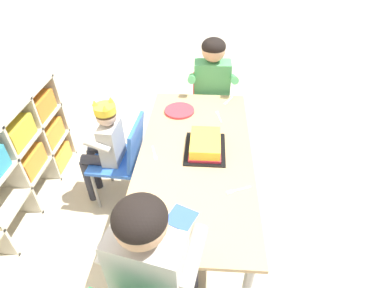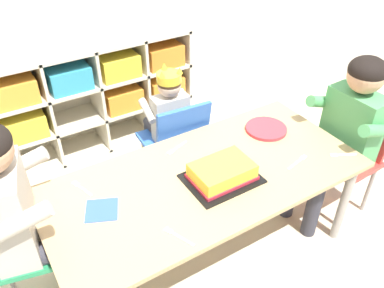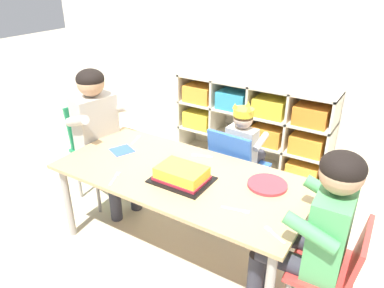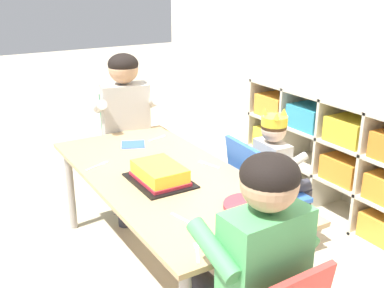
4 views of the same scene
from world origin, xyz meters
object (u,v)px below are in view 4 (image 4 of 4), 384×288
Objects in this scene: activity_table at (166,185)px; fork_scattered_mid_table at (99,165)px; fork_at_table_front_edge at (197,251)px; fork_near_cake_tray at (185,220)px; adult_helper_seated at (127,117)px; classroom_chair_blue at (259,189)px; fork_beside_plate_stack at (158,138)px; child_with_crown at (278,165)px; guest_at_table_side at (254,253)px; paper_plate_stack at (249,206)px; birthday_cake_on_tray at (160,174)px; fork_by_napkin at (208,164)px; classroom_chair_adult_side at (125,140)px.

fork_scattered_mid_table is at bearing -140.29° from activity_table.
fork_at_table_front_edge reaches higher than activity_table.
fork_scattered_mid_table is at bearing -5.40° from fork_near_cake_tray.
fork_scattered_mid_table is (0.48, -0.38, -0.09)m from adult_helper_seated.
classroom_chair_blue is 0.73m from fork_beside_plate_stack.
fork_near_cake_tray and fork_scattered_mid_table have the same top height.
adult_helper_seated reaches higher than child_with_crown.
classroom_chair_blue is at bearing 155.48° from fork_at_table_front_edge.
guest_at_table_side reaches higher than fork_near_cake_tray.
paper_plate_stack reaches higher than fork_at_table_front_edge.
activity_table is 0.12m from birthday_cake_on_tray.
fork_by_napkin is (-0.06, 0.32, -0.03)m from birthday_cake_on_tray.
activity_table is 0.48m from fork_near_cake_tray.
fork_by_napkin is (-0.68, 0.48, 0.00)m from fork_at_table_front_edge.
paper_plate_stack is 1.67× the size of fork_beside_plate_stack.
adult_helper_seated is at bearing 166.88° from birthday_cake_on_tray.
guest_at_table_side is (1.73, -0.26, 0.15)m from classroom_chair_adult_side.
birthday_cake_on_tray is 2.47× the size of fork_by_napkin.
birthday_cake_on_tray is at bearing -154.97° from paper_plate_stack.
fork_at_table_front_edge is 0.84m from fork_by_napkin.
paper_plate_stack is at bearing -30.81° from fork_by_napkin.
fork_scattered_mid_table is (0.23, -0.47, 0.00)m from fork_beside_plate_stack.
adult_helper_seated reaches higher than fork_near_cake_tray.
fork_beside_plate_stack is at bearing -105.30° from guest_at_table_side.
activity_table is 0.58m from fork_beside_plate_stack.
fork_at_table_front_edge is at bearing 148.56° from fork_near_cake_tray.
fork_near_cake_tray is (1.34, -0.31, 0.11)m from classroom_chair_adult_side.
guest_at_table_side is 0.92m from fork_by_napkin.
classroom_chair_blue is 2.05× the size of birthday_cake_on_tray.
birthday_cake_on_tray reaches higher than fork_at_table_front_edge.
activity_table is 0.64m from child_with_crown.
fork_at_table_front_edge is (0.54, -0.73, 0.15)m from classroom_chair_blue.
classroom_chair_adult_side is at bearing 179.46° from paper_plate_stack.
classroom_chair_blue is 0.60m from birthday_cake_on_tray.
fork_scattered_mid_table is at bearing -137.61° from fork_by_napkin.
classroom_chair_adult_side is 0.98m from birthday_cake_on_tray.
birthday_cake_on_tray is 2.73× the size of fork_at_table_front_edge.
fork_beside_plate_stack is (-1.02, 0.08, -0.01)m from paper_plate_stack.
adult_helper_seated is 1.27m from paper_plate_stack.
fork_near_cake_tray is 1.06× the size of fork_by_napkin.
birthday_cake_on_tray is at bearing 46.69° from fork_beside_plate_stack.
classroom_chair_adult_side reaches higher than fork_scattered_mid_table.
birthday_cake_on_tray is (0.94, -0.22, 0.14)m from classroom_chair_adult_side.
adult_helper_seated is 0.85m from birthday_cake_on_tray.
child_with_crown is 6.31× the size of fork_beside_plate_stack.
fork_beside_plate_stack is at bearing -175.76° from fork_scattered_mid_table.
activity_table is 11.21× the size of fork_by_napkin.
paper_plate_stack is 1.65× the size of fork_by_napkin.
birthday_cake_on_tray is (-0.78, 0.04, -0.00)m from guest_at_table_side.
fork_at_table_front_edge is 0.92× the size of fork_beside_plate_stack.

